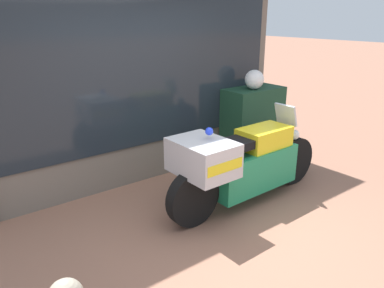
{
  "coord_description": "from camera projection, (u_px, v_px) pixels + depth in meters",
  "views": [
    {
      "loc": [
        -2.32,
        -2.56,
        2.28
      ],
      "look_at": [
        0.34,
        0.93,
        0.75
      ],
      "focal_mm": 35.0,
      "sensor_mm": 36.0,
      "label": 1
    }
  ],
  "objects": [
    {
      "name": "ground_plane",
      "position": [
        219.0,
        239.0,
        4.0
      ],
      "size": [
        60.0,
        60.0,
        0.0
      ],
      "primitive_type": "plane",
      "color": "#8E604C"
    },
    {
      "name": "shop_building",
      "position": [
        97.0,
        42.0,
        4.67
      ],
      "size": [
        5.09,
        0.55,
        3.87
      ],
      "color": "#6B6056",
      "rests_on": "ground"
    },
    {
      "name": "window_display",
      "position": [
        144.0,
        141.0,
        5.53
      ],
      "size": [
        3.89,
        0.3,
        2.11
      ],
      "color": "slate",
      "rests_on": "ground"
    },
    {
      "name": "paramedic_motorcycle",
      "position": [
        240.0,
        163.0,
        4.53
      ],
      "size": [
        2.48,
        0.74,
        1.18
      ],
      "rotation": [
        0.0,
        0.0,
        0.02
      ],
      "color": "black",
      "rests_on": "ground"
    },
    {
      "name": "utility_cabinet",
      "position": [
        252.0,
        123.0,
        6.11
      ],
      "size": [
        0.99,
        0.51,
        1.17
      ],
      "primitive_type": "cube",
      "color": "#193D28",
      "rests_on": "ground"
    },
    {
      "name": "white_helmet",
      "position": [
        254.0,
        80.0,
        5.78
      ],
      "size": [
        0.3,
        0.3,
        0.3
      ],
      "primitive_type": "sphere",
      "color": "white",
      "rests_on": "utility_cabinet"
    }
  ]
}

